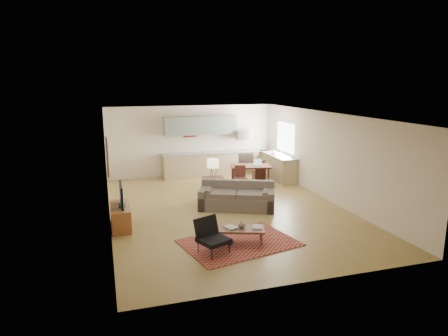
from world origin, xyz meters
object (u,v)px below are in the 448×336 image
object	(u,v)px
sofa	(237,196)
console_table	(213,189)
coffee_table	(238,236)
tv_credenza	(121,216)
armchair	(214,237)
dining_table	(250,175)

from	to	relation	value
sofa	console_table	bearing A→B (deg)	135.95
coffee_table	sofa	bearing A→B (deg)	90.57
sofa	tv_credenza	world-z (taller)	sofa
armchair	sofa	bearing A→B (deg)	39.00
armchair	console_table	xyz separation A→B (m)	(1.04, 3.78, -0.02)
tv_credenza	dining_table	world-z (taller)	dining_table
sofa	armchair	size ratio (longest dim) A/B	2.94
armchair	tv_credenza	world-z (taller)	armchair
console_table	sofa	bearing A→B (deg)	-62.26
armchair	console_table	bearing A→B (deg)	51.60
armchair	tv_credenza	bearing A→B (deg)	106.31
sofa	coffee_table	xyz separation A→B (m)	(-0.80, -2.39, -0.20)
sofa	dining_table	world-z (taller)	sofa
tv_credenza	dining_table	bearing A→B (deg)	33.03
armchair	dining_table	world-z (taller)	armchair
console_table	dining_table	bearing A→B (deg)	44.58
sofa	dining_table	bearing A→B (deg)	85.18
console_table	tv_credenza	bearing A→B (deg)	-145.79
coffee_table	dining_table	world-z (taller)	dining_table
coffee_table	tv_credenza	size ratio (longest dim) A/B	1.01
dining_table	sofa	bearing A→B (deg)	-106.87
tv_credenza	console_table	bearing A→B (deg)	28.78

